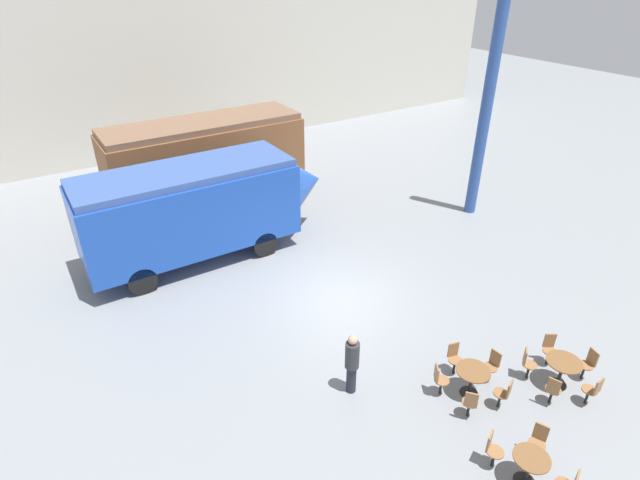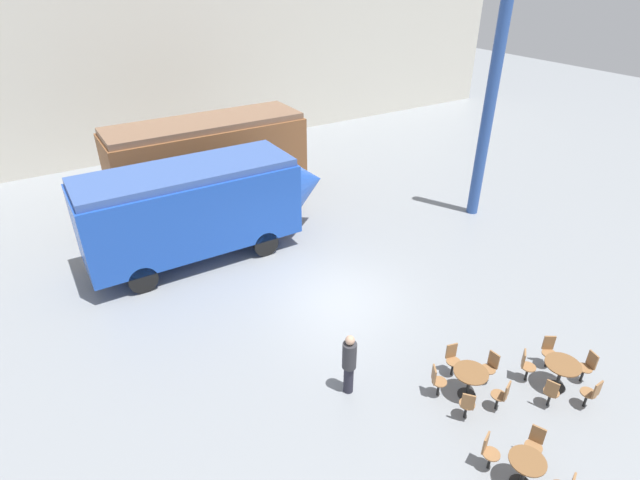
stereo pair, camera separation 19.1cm
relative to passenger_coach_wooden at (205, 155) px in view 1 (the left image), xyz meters
The scene contains 21 objects.
ground_plane 9.00m from the passenger_coach_wooden, 85.15° to the right, with size 80.00×80.00×0.00m, color gray.
backdrop_wall 7.51m from the passenger_coach_wooden, 84.03° to the left, with size 44.00×0.15×9.00m.
passenger_coach_wooden is the anchor object (origin of this frame).
streamlined_locomotive 4.31m from the passenger_coach_wooden, 110.31° to the right, with size 8.66×2.59×3.31m.
cafe_table_near 15.03m from the passenger_coach_wooden, 77.33° to the right, with size 0.84×0.84×0.76m.
cafe_table_mid 15.95m from the passenger_coach_wooden, 88.56° to the right, with size 0.72×0.72×0.75m.
cafe_table_far 13.75m from the passenger_coach_wooden, 84.88° to the right, with size 0.81×0.81×0.75m.
cafe_chair_0 14.33m from the passenger_coach_wooden, 78.73° to the right, with size 0.40×0.41×0.87m.
cafe_chair_1 15.17m from the passenger_coach_wooden, 80.30° to the right, with size 0.39×0.38×0.87m.
cafe_chair_2 15.81m from the passenger_coach_wooden, 77.83° to the right, with size 0.36×0.36×0.87m.
cafe_chair_3 15.42m from the passenger_coach_wooden, 74.72° to the right, with size 0.38×0.36×0.87m.
cafe_chair_4 14.50m from the passenger_coach_wooden, 75.07° to the right, with size 0.40×0.40×0.87m.
cafe_chair_5 15.69m from the passenger_coach_wooden, 86.08° to the right, with size 0.40×0.38×0.87m.
cafe_chair_6 15.28m from the passenger_coach_wooden, 89.61° to the right, with size 0.38×0.40×0.87m.
cafe_chair_9 13.80m from the passenger_coach_wooden, 81.62° to the right, with size 0.36×0.36×0.87m.
cafe_chair_10 13.03m from the passenger_coach_wooden, 83.76° to the right, with size 0.36×0.38×0.87m.
cafe_chair_11 13.31m from the passenger_coach_wooden, 87.58° to the right, with size 0.40×0.39×0.87m.
cafe_chair_12 14.22m from the passenger_coach_wooden, 87.46° to the right, with size 0.41×0.40×0.87m.
cafe_chair_13 14.50m from the passenger_coach_wooden, 83.97° to the right, with size 0.38×0.39×0.87m.
visitor_person 12.11m from the passenger_coach_wooden, 95.43° to the right, with size 0.34×0.34×1.71m.
support_pillar 11.12m from the passenger_coach_wooden, 37.11° to the right, with size 0.44×0.44×8.00m.
Camera 1 is at (-7.20, -10.27, 9.23)m, focal length 28.00 mm.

